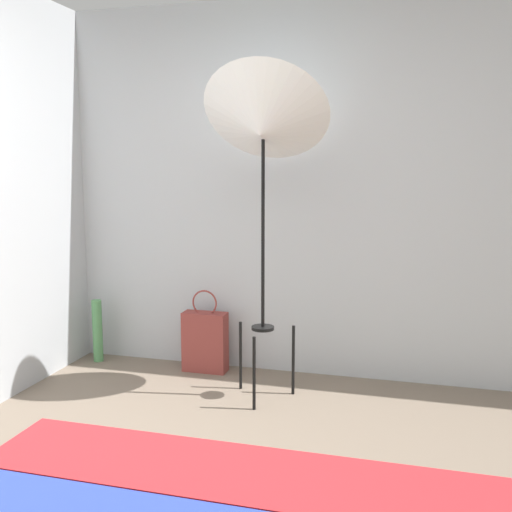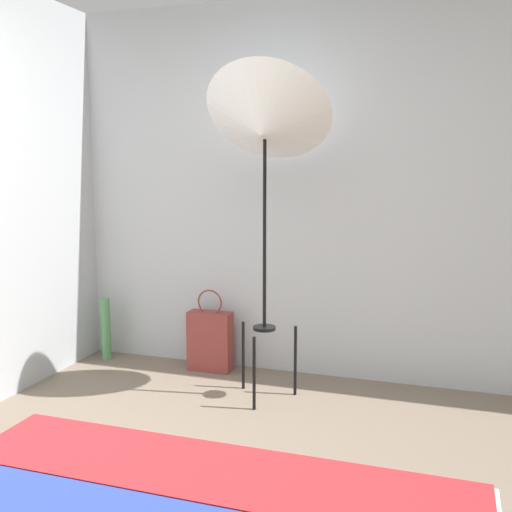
% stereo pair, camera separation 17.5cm
% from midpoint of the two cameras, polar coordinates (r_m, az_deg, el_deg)
% --- Properties ---
extents(wall_back, '(8.00, 0.05, 2.60)m').
position_cam_midpoint_polar(wall_back, '(4.22, 4.27, 6.15)').
color(wall_back, '#B7BCC1').
rests_on(wall_back, ground_plane).
extents(photo_umbrella, '(0.79, 0.71, 2.09)m').
position_cam_midpoint_polar(photo_umbrella, '(3.69, 2.23, 12.34)').
color(photo_umbrella, black).
rests_on(photo_umbrella, ground_plane).
extents(tote_bag, '(0.32, 0.13, 0.60)m').
position_cam_midpoint_polar(tote_bag, '(4.39, -3.24, -8.03)').
color(tote_bag, brown).
rests_on(tote_bag, ground_plane).
extents(paper_roll, '(0.07, 0.07, 0.47)m').
position_cam_midpoint_polar(paper_roll, '(4.75, -13.10, -6.76)').
color(paper_roll, '#56995B').
rests_on(paper_roll, ground_plane).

